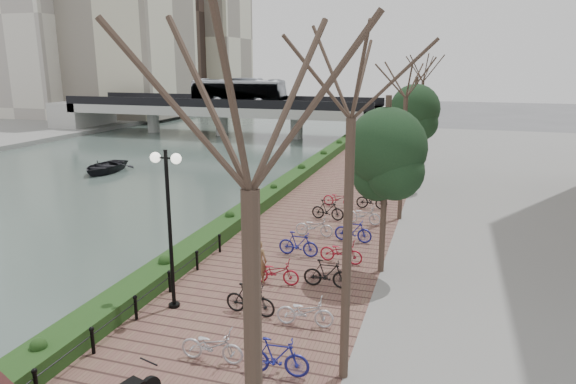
% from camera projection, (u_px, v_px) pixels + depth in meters
% --- Properties ---
extents(ground, '(220.00, 220.00, 0.00)m').
position_uv_depth(ground, '(26.00, 382.00, 13.36)').
color(ground, '#59595B').
rests_on(ground, ground).
extents(river_water, '(30.00, 130.00, 0.02)m').
position_uv_depth(river_water, '(117.00, 167.00, 40.86)').
color(river_water, '#42524B').
rests_on(river_water, ground).
extents(promenade, '(8.00, 75.00, 0.50)m').
position_uv_depth(promenade, '(328.00, 209.00, 28.33)').
color(promenade, brown).
rests_on(promenade, ground).
extents(hedge, '(1.10, 56.00, 0.60)m').
position_uv_depth(hedge, '(284.00, 185.00, 31.50)').
color(hedge, '#203D16').
rests_on(hedge, promenade).
extents(chain_fence, '(0.10, 14.10, 0.70)m').
position_uv_depth(chain_fence, '(116.00, 324.00, 14.60)').
color(chain_fence, black).
rests_on(chain_fence, promenade).
extents(lamppost, '(1.02, 0.32, 5.08)m').
position_uv_depth(lamppost, '(168.00, 197.00, 15.54)').
color(lamppost, black).
rests_on(lamppost, promenade).
extents(pedestrian, '(0.61, 0.44, 1.57)m').
position_uv_depth(pedestrian, '(259.00, 261.00, 18.07)').
color(pedestrian, brown).
rests_on(pedestrian, promenade).
extents(bicycle_parking, '(2.40, 17.32, 1.00)m').
position_uv_depth(bicycle_parking, '(319.00, 248.00, 20.27)').
color(bicycle_parking, silver).
rests_on(bicycle_parking, promenade).
extents(street_trees, '(3.20, 37.12, 6.80)m').
position_uv_depth(street_trees, '(395.00, 169.00, 21.87)').
color(street_trees, '#3D3024').
rests_on(street_trees, promenade).
extents(bridge, '(36.00, 10.77, 6.50)m').
position_uv_depth(bridge, '(225.00, 106.00, 58.41)').
color(bridge, '#A9A9A4').
rests_on(bridge, ground).
extents(boat, '(3.45, 4.67, 0.93)m').
position_uv_depth(boat, '(104.00, 166.00, 38.82)').
color(boat, black).
rests_on(boat, river_water).
extents(far_buildings, '(35.00, 38.00, 38.00)m').
position_uv_depth(far_buildings, '(122.00, 12.00, 82.56)').
color(far_buildings, beige).
rests_on(far_buildings, far_bank).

